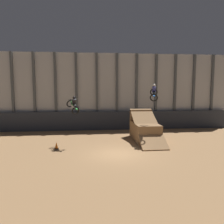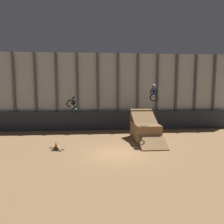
# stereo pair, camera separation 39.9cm
# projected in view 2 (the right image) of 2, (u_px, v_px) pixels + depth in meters

# --- Properties ---
(ground_plane) EXTENTS (60.00, 60.00, 0.00)m
(ground_plane) POSITION_uv_depth(u_px,v_px,m) (117.00, 154.00, 17.28)
(ground_plane) COLOR #9E754C
(arena_back_wall) EXTENTS (32.00, 0.40, 9.57)m
(arena_back_wall) POSITION_uv_depth(u_px,v_px,m) (108.00, 92.00, 27.61)
(arena_back_wall) COLOR silver
(arena_back_wall) RESTS_ON ground_plane
(lower_barrier) EXTENTS (31.36, 0.20, 2.33)m
(lower_barrier) POSITION_uv_depth(u_px,v_px,m) (108.00, 121.00, 27.37)
(lower_barrier) COLOR #2D333D
(lower_barrier) RESTS_ON ground_plane
(dirt_ramp) EXTENTS (2.34, 6.12, 3.07)m
(dirt_ramp) POSITION_uv_depth(u_px,v_px,m) (145.00, 130.00, 22.07)
(dirt_ramp) COLOR #966F48
(dirt_ramp) RESTS_ON ground_plane
(rider_bike_left_air) EXTENTS (1.36, 1.87, 1.67)m
(rider_bike_left_air) POSITION_uv_depth(u_px,v_px,m) (73.00, 105.00, 19.58)
(rider_bike_left_air) COLOR black
(rider_bike_right_air) EXTENTS (1.16, 1.90, 1.66)m
(rider_bike_right_air) POSITION_uv_depth(u_px,v_px,m) (154.00, 93.00, 20.32)
(rider_bike_right_air) COLOR black
(traffic_cone_near_ramp) EXTENTS (0.36, 0.36, 0.58)m
(traffic_cone_near_ramp) POSITION_uv_depth(u_px,v_px,m) (56.00, 145.00, 18.88)
(traffic_cone_near_ramp) COLOR black
(traffic_cone_near_ramp) RESTS_ON ground_plane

